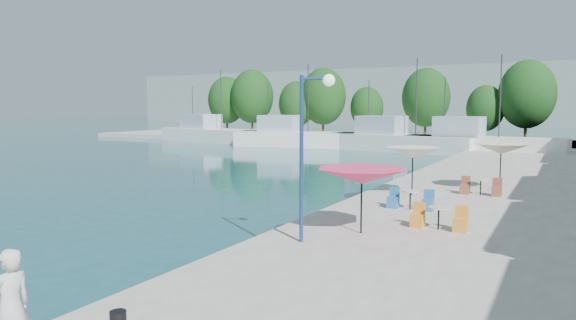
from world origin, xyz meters
The scene contains 22 objects.
quay_far centered at (-8.00, 67.00, 0.30)m, with size 90.00×16.00×0.60m, color gray.
hill_west centered at (-30.00, 160.00, 8.00)m, with size 180.00×40.00×16.00m, color gray.
trawler_01 centered at (-28.90, 57.48, 1.07)m, with size 18.04×8.14×10.20m.
trawler_02 centered at (-14.56, 54.81, 1.07)m, with size 15.38×5.91×10.20m.
trawler_03 centered at (-1.64, 54.68, 1.07)m, with size 16.85×7.22×10.20m.
trawler_04 centered at (6.69, 54.23, 1.07)m, with size 15.67×5.37×10.20m.
tree_01 centered at (-35.68, 70.90, 5.95)m, with size 6.26×6.26×9.27m.
tree_02 centered at (-30.68, 70.90, 6.52)m, with size 6.93×6.93×10.26m.
tree_03 centered at (-21.44, 68.93, 5.27)m, with size 5.47×5.47×8.09m.
tree_04 centered at (-17.65, 70.18, 6.37)m, with size 6.75×6.75×9.99m.
tree_05 centered at (-11.40, 71.77, 4.72)m, with size 4.82×4.82×7.14m.
tree_06 centered at (-2.59, 70.67, 6.07)m, with size 6.40×6.40×9.48m.
tree_07 centered at (5.20, 69.68, 4.61)m, with size 4.70×4.70×6.96m.
tree_08 centered at (9.94, 69.57, 6.32)m, with size 6.70×6.70×9.91m.
umbrella_pink centered at (8.78, 15.70, 2.47)m, with size 2.94×2.94×2.12m.
umbrella_white centered at (8.24, 23.85, 2.58)m, with size 2.59×2.59×2.23m.
umbrella_cream centered at (11.70, 27.12, 2.66)m, with size 2.65×2.65×2.31m.
cafe_table_01 centered at (10.86, 17.42, 0.89)m, with size 1.82×0.70×0.76m.
cafe_table_02 centered at (9.11, 20.35, 0.89)m, with size 1.82×0.70×0.76m.
cafe_table_03 centered at (11.07, 25.29, 0.89)m, with size 1.82×0.70×0.76m.
street_lamp centered at (7.86, 13.95, 4.09)m, with size 0.97×0.56×5.03m.
person centered at (7.00, 4.97, 1.54)m, with size 0.68×0.45×1.88m, color silver.
Camera 1 is at (14.50, 0.28, 4.63)m, focal length 32.00 mm.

